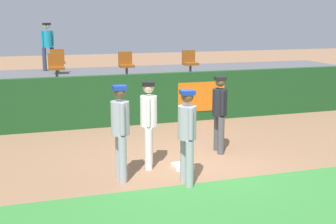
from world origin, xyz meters
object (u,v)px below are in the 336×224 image
object	(u,v)px
player_umpire	(220,109)
seat_back_left	(58,60)
player_runner_visitor	(187,131)
first_base	(183,166)
player_fielder_home	(149,118)
spectator_hooded	(48,43)
seat_front_right	(190,61)
seat_front_center	(126,63)
seat_front_left	(56,66)
player_coach_visitor	(120,126)

from	to	relation	value
player_umpire	seat_back_left	size ratio (longest dim) A/B	2.12
player_runner_visitor	player_umpire	size ratio (longest dim) A/B	1.01
first_base	player_runner_visitor	world-z (taller)	player_runner_visitor
player_fielder_home	spectator_hooded	bearing A→B (deg)	-151.13
first_base	player_umpire	size ratio (longest dim) A/B	0.22
player_umpire	seat_front_right	size ratio (longest dim) A/B	2.12
seat_front_center	player_umpire	bearing A→B (deg)	-76.61
first_base	seat_front_right	distance (m)	6.20
first_base	player_umpire	distance (m)	1.75
first_base	player_umpire	xyz separation A→B (m)	(1.19, 0.82, 0.99)
player_fielder_home	player_runner_visitor	bearing A→B (deg)	37.35
seat_front_center	seat_front_left	bearing A→B (deg)	179.99
player_fielder_home	player_coach_visitor	world-z (taller)	player_coach_visitor
player_umpire	spectator_hooded	world-z (taller)	spectator_hooded
seat_front_center	seat_front_right	xyz separation A→B (m)	(2.16, 0.00, 0.00)
player_runner_visitor	player_umpire	xyz separation A→B (m)	(1.42, 1.71, -0.01)
spectator_hooded	player_fielder_home	bearing A→B (deg)	78.45
player_fielder_home	seat_back_left	xyz separation A→B (m)	(-1.29, 7.08, 0.61)
first_base	player_runner_visitor	bearing A→B (deg)	-104.85
player_fielder_home	seat_front_center	bearing A→B (deg)	-169.34
first_base	player_coach_visitor	distance (m)	1.74
seat_back_left	spectator_hooded	distance (m)	1.26
player_umpire	spectator_hooded	bearing A→B (deg)	-149.17
seat_front_center	seat_front_left	xyz separation A→B (m)	(-2.16, 0.00, 0.00)
seat_back_left	player_runner_visitor	bearing A→B (deg)	-78.38
first_base	seat_front_right	bearing A→B (deg)	68.24
player_coach_visitor	seat_front_right	distance (m)	6.89
player_umpire	seat_front_center	size ratio (longest dim) A/B	2.12
player_runner_visitor	first_base	bearing A→B (deg)	166.71
seat_front_right	spectator_hooded	xyz separation A→B (m)	(-4.40, 2.92, 0.52)
first_base	player_runner_visitor	xyz separation A→B (m)	(-0.24, -0.89, 1.00)
first_base	spectator_hooded	xyz separation A→B (m)	(-2.18, 8.48, 2.14)
first_base	seat_front_left	size ratio (longest dim) A/B	0.48
player_runner_visitor	player_umpire	world-z (taller)	player_runner_visitor
player_fielder_home	player_umpire	distance (m)	1.91
player_fielder_home	spectator_hooded	xyz separation A→B (m)	(-1.54, 8.19, 1.13)
seat_back_left	player_coach_visitor	bearing A→B (deg)	-85.76
first_base	spectator_hooded	size ratio (longest dim) A/B	0.23
player_runner_visitor	seat_back_left	bearing A→B (deg)	-166.82
seat_front_right	player_umpire	bearing A→B (deg)	-102.27
player_runner_visitor	seat_front_right	distance (m)	6.93
player_fielder_home	player_runner_visitor	size ratio (longest dim) A/B	1.01
first_base	seat_back_left	bearing A→B (deg)	104.71
player_runner_visitor	player_coach_visitor	xyz separation A→B (m)	(-1.13, 0.60, 0.03)
player_coach_visitor	player_umpire	world-z (taller)	player_coach_visitor
player_umpire	seat_front_left	distance (m)	5.81
seat_back_left	seat_front_left	bearing A→B (deg)	-95.44
seat_front_center	player_coach_visitor	bearing A→B (deg)	-103.67
player_coach_visitor	seat_front_right	xyz separation A→B (m)	(3.59, 5.85, 0.58)
player_fielder_home	seat_back_left	world-z (taller)	seat_back_left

